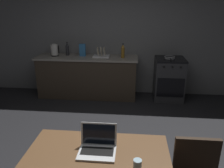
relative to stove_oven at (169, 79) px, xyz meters
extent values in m
plane|color=black|center=(-1.18, -2.31, -0.45)|extent=(12.00, 12.00, 0.00)
cube|color=slate|center=(-0.88, 0.35, 0.97)|extent=(6.40, 0.10, 2.84)
cube|color=#382D23|center=(-1.75, 0.00, -0.02)|extent=(2.10, 0.60, 0.85)
cube|color=gray|center=(-1.75, 0.00, 0.43)|extent=(2.16, 0.64, 0.04)
cube|color=#2D2D30|center=(0.00, 0.00, -0.02)|extent=(0.60, 0.60, 0.85)
cube|color=black|center=(0.00, 0.00, 0.43)|extent=(0.60, 0.60, 0.04)
cube|color=black|center=(0.00, -0.30, -0.09)|extent=(0.54, 0.01, 0.39)
cylinder|color=black|center=(-0.16, -0.31, 0.35)|extent=(0.04, 0.02, 0.04)
cylinder|color=black|center=(0.00, -0.31, 0.35)|extent=(0.04, 0.02, 0.04)
cylinder|color=black|center=(0.16, -0.31, 0.35)|extent=(0.04, 0.02, 0.04)
cube|color=brown|center=(-1.05, -3.11, 0.28)|extent=(1.24, 0.79, 0.04)
cylinder|color=brown|center=(-1.61, -2.78, -0.09)|extent=(0.05, 0.05, 0.71)
cube|color=#2D2116|center=(-0.20, -2.98, 0.24)|extent=(0.38, 0.04, 0.42)
cube|color=silver|center=(-1.06, -3.06, 0.31)|extent=(0.32, 0.22, 0.02)
cube|color=black|center=(-1.06, -3.05, 0.32)|extent=(0.28, 0.12, 0.00)
cube|color=silver|center=(-1.06, -2.94, 0.42)|extent=(0.32, 0.04, 0.21)
cube|color=black|center=(-1.06, -2.94, 0.42)|extent=(0.29, 0.03, 0.18)
cylinder|color=black|center=(-2.45, 0.00, 0.46)|extent=(0.16, 0.16, 0.02)
cylinder|color=silver|center=(-2.45, 0.00, 0.58)|extent=(0.15, 0.15, 0.22)
cylinder|color=silver|center=(-2.45, 0.00, 0.70)|extent=(0.09, 0.09, 0.02)
cube|color=black|center=(-2.36, 0.00, 0.59)|extent=(0.02, 0.02, 0.16)
cylinder|color=#8C601E|center=(-0.99, -0.05, 0.56)|extent=(0.07, 0.07, 0.22)
cone|color=#8C601E|center=(-0.99, -0.05, 0.70)|extent=(0.07, 0.07, 0.06)
cylinder|color=black|center=(-0.99, -0.05, 0.74)|extent=(0.03, 0.03, 0.02)
cylinder|color=gray|center=(-0.02, -0.02, 0.45)|extent=(0.21, 0.21, 0.01)
torus|color=gray|center=(-0.02, -0.02, 0.48)|extent=(0.22, 0.22, 0.02)
cylinder|color=black|center=(-0.02, -0.21, 0.47)|extent=(0.02, 0.18, 0.02)
cylinder|color=#99B7C6|center=(-0.72, -3.26, 0.36)|extent=(0.06, 0.06, 0.12)
cube|color=#3372B2|center=(-1.85, 0.02, 0.58)|extent=(0.13, 0.05, 0.26)
cube|color=silver|center=(-1.44, 0.00, 0.46)|extent=(0.34, 0.26, 0.03)
cylinder|color=beige|center=(-1.51, 0.00, 0.57)|extent=(0.04, 0.18, 0.18)
cylinder|color=beige|center=(-1.44, 0.00, 0.57)|extent=(0.04, 0.18, 0.18)
cylinder|color=beige|center=(-1.37, 0.00, 0.57)|extent=(0.04, 0.18, 0.18)
cylinder|color=#2D2D33|center=(-2.19, 0.08, 0.55)|extent=(0.07, 0.07, 0.20)
cone|color=#2D2D33|center=(-2.19, 0.08, 0.68)|extent=(0.07, 0.07, 0.06)
cylinder|color=black|center=(-2.19, 0.08, 0.72)|extent=(0.03, 0.03, 0.02)
camera|label=1|loc=(-0.77, -4.67, 1.52)|focal=36.33mm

